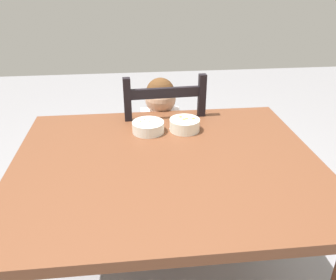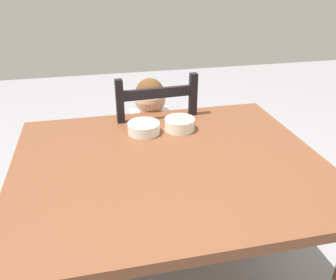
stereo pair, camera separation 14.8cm
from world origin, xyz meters
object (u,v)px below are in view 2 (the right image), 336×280
object	(u,v)px
dining_chair	(153,159)
bowl_of_peas	(144,128)
bowl_of_carrots	(180,124)
child_figure	(152,135)
spoon	(171,127)
dining_table	(169,182)

from	to	relation	value
dining_chair	bowl_of_peas	distance (m)	0.46
dining_chair	bowl_of_carrots	world-z (taller)	dining_chair
child_figure	bowl_of_peas	world-z (taller)	child_figure
dining_chair	bowl_of_peas	world-z (taller)	dining_chair
dining_chair	spoon	size ratio (longest dim) A/B	8.34
dining_chair	child_figure	world-z (taller)	dining_chair
bowl_of_carrots	spoon	xyz separation A→B (m)	(-0.04, 0.03, -0.03)
bowl_of_carrots	spoon	distance (m)	0.06
bowl_of_peas	bowl_of_carrots	xyz separation A→B (m)	(0.17, 0.00, 0.00)
dining_chair	child_figure	xyz separation A→B (m)	(-0.00, -0.00, 0.16)
spoon	dining_chair	bearing A→B (deg)	99.75
dining_table	bowl_of_peas	bearing A→B (deg)	102.04
spoon	child_figure	bearing A→B (deg)	100.47
dining_chair	bowl_of_carrots	bearing A→B (deg)	-74.11
bowl_of_peas	spoon	distance (m)	0.14
dining_chair	spoon	distance (m)	0.42
dining_table	dining_chair	distance (m)	0.61
dining_table	dining_chair	world-z (taller)	dining_chair
dining_table	child_figure	size ratio (longest dim) A/B	1.33
dining_chair	bowl_of_carrots	size ratio (longest dim) A/B	6.94
dining_table	bowl_of_carrots	xyz separation A→B (m)	(0.11, 0.28, 0.13)
bowl_of_carrots	dining_chair	bearing A→B (deg)	105.89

